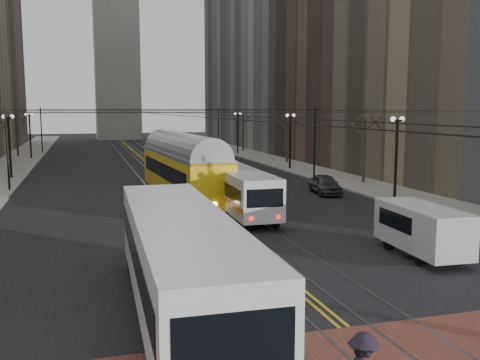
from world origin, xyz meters
TOP-DOWN VIEW (x-y plane):
  - ground at (0.00, 0.00)m, footprint 260.00×260.00m
  - sidewalk_left at (-15.00, 45.00)m, footprint 5.00×140.00m
  - sidewalk_right at (15.00, 45.00)m, footprint 5.00×140.00m
  - streetcar_rails at (0.00, 45.00)m, footprint 4.80×130.00m
  - centre_lines at (0.00, 45.00)m, footprint 0.42×130.00m
  - building_right_mid at (25.50, 46.00)m, footprint 16.00×20.00m
  - building_right_far at (25.50, 86.00)m, footprint 16.00×20.00m
  - lamp_posts at (-0.00, 28.75)m, footprint 27.60×57.20m
  - street_trees at (0.00, 35.25)m, footprint 31.68×53.28m
  - trolley_wires at (0.00, 34.83)m, footprint 25.96×120.00m
  - transit_bus at (-4.51, 0.92)m, footprint 3.07×13.18m
  - streetcar at (-0.50, 22.80)m, footprint 3.77×15.47m
  - rear_bus at (1.80, 16.39)m, footprint 2.55×10.62m
  - cargo_van at (6.78, 5.00)m, footprint 2.20×5.14m
  - sedan_grey at (10.22, 22.00)m, footprint 2.37×4.53m
  - sedan_silver at (4.00, 44.88)m, footprint 2.42×4.99m

SIDE VIEW (x-z plane):
  - ground at x=0.00m, z-range 0.00..0.00m
  - streetcar_rails at x=0.00m, z-range 0.00..0.01m
  - centre_lines at x=0.00m, z-range 0.01..0.01m
  - sidewalk_left at x=-15.00m, z-range 0.00..0.15m
  - sidewalk_right at x=15.00m, z-range 0.00..0.15m
  - sedan_grey at x=10.22m, z-range 0.00..1.47m
  - sedan_silver at x=4.00m, z-range 0.00..1.58m
  - cargo_van at x=6.78m, z-range 0.00..2.23m
  - rear_bus at x=1.80m, z-range 0.00..2.76m
  - transit_bus at x=-4.51m, z-range 0.00..3.28m
  - streetcar at x=-0.50m, z-range 0.00..3.61m
  - street_trees at x=0.00m, z-range 0.00..5.60m
  - lamp_posts at x=0.00m, z-range 0.00..5.60m
  - trolley_wires at x=0.00m, z-range 0.47..7.07m
  - building_right_mid at x=25.50m, z-range 0.00..34.00m
  - building_right_far at x=25.50m, z-range 0.00..40.00m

